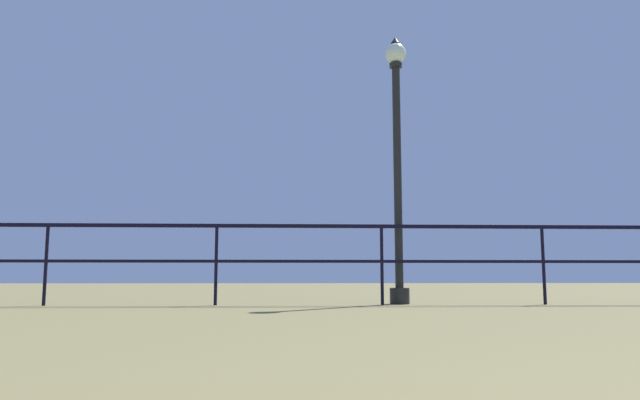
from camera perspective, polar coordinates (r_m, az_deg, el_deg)
name	(u,v)px	position (r m, az deg, el deg)	size (l,w,h in m)	color
pier_railing	(382,245)	(7.98, 6.02, -4.38)	(22.26, 0.05, 1.08)	black
lamppost_center	(397,152)	(8.41, 7.53, 4.70)	(0.30, 0.30, 3.85)	black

